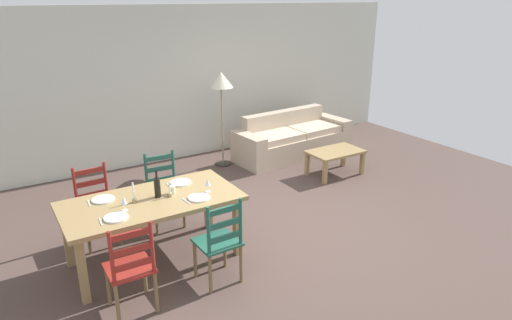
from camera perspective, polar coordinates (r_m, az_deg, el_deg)
ground_plane at (r=5.95m, az=2.63°, el=-8.61°), size 9.60×9.60×0.02m
wall_far at (r=8.29m, az=-10.30°, el=9.33°), size 9.60×0.16×2.70m
dining_table at (r=5.11m, az=-12.92°, el=-5.70°), size 1.90×0.96×0.75m
dining_chair_near_left at (r=4.43m, az=-15.42°, el=-12.93°), size 0.43×0.41×0.96m
dining_chair_near_right at (r=4.70m, az=-4.58°, el=-10.15°), size 0.43×0.41×0.96m
dining_chair_far_left at (r=5.75m, az=-19.43°, el=-5.43°), size 0.44×0.42×0.96m
dining_chair_far_right at (r=5.97m, az=-11.49°, el=-3.69°), size 0.45×0.43×0.96m
dinner_plate_near_left at (r=4.74m, az=-17.14°, el=-6.91°), size 0.24×0.24×0.02m
fork_near_left at (r=4.72m, az=-18.90°, el=-7.35°), size 0.03×0.17×0.01m
dinner_plate_near_right at (r=5.00m, az=-7.18°, el=-4.70°), size 0.24×0.24×0.02m
fork_near_right at (r=4.95m, az=-8.75°, el=-5.13°), size 0.03×0.17×0.01m
dinner_plate_far_left at (r=5.19m, az=-18.62°, el=-4.71°), size 0.24×0.24×0.02m
fork_far_left at (r=5.17m, az=-20.22°, el=-5.09°), size 0.03×0.17×0.01m
dinner_plate_far_right at (r=5.42m, az=-9.40°, el=-2.80°), size 0.24×0.24×0.02m
fork_far_right at (r=5.38m, az=-10.87°, el=-3.17°), size 0.03×0.17×0.01m
wine_bottle at (r=5.07m, az=-12.27°, el=-3.33°), size 0.07×0.07×0.32m
wine_glass_near_left at (r=4.84m, az=-16.25°, el=-4.93°), size 0.06×0.06×0.16m
wine_glass_near_right at (r=5.11m, az=-6.09°, el=-2.86°), size 0.06×0.06×0.16m
coffee_cup_primary at (r=5.15m, az=-10.46°, el=-3.69°), size 0.07×0.07×0.09m
candle_tall at (r=5.02m, az=-15.06°, el=-4.50°), size 0.05×0.05×0.23m
candle_short at (r=5.08m, az=-10.76°, el=-4.05°), size 0.05×0.05×0.17m
couch at (r=8.54m, az=4.42°, el=2.57°), size 2.33×0.97×0.80m
coffee_table at (r=7.63m, az=9.91°, el=0.70°), size 0.90×0.56×0.42m
standing_lamp at (r=7.73m, az=-4.39°, el=9.29°), size 0.40×0.40×1.64m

